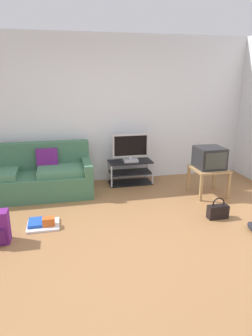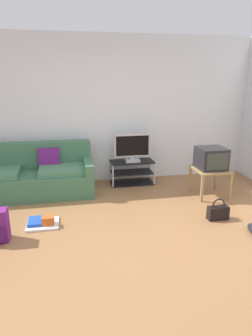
{
  "view_description": "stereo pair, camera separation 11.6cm",
  "coord_description": "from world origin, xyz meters",
  "px_view_note": "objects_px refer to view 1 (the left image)",
  "views": [
    {
      "loc": [
        -0.65,
        -3.21,
        1.95
      ],
      "look_at": [
        0.28,
        0.92,
        0.67
      ],
      "focal_mm": 32.2,
      "sensor_mm": 36.0,
      "label": 1
    },
    {
      "loc": [
        -0.54,
        -3.23,
        1.95
      ],
      "look_at": [
        0.28,
        0.92,
        0.67
      ],
      "focal_mm": 32.2,
      "sensor_mm": 36.0,
      "label": 2
    }
  ],
  "objects_px": {
    "handbag": "(218,211)",
    "flat_tv": "(130,148)",
    "tv_stand": "(130,172)",
    "floor_tray": "(43,224)",
    "side_table": "(209,172)",
    "crt_tv": "(209,158)",
    "couch": "(29,177)"
  },
  "relations": [
    {
      "from": "floor_tray",
      "to": "tv_stand",
      "type": "bearing_deg",
      "value": 42.75
    },
    {
      "from": "tv_stand",
      "to": "flat_tv",
      "type": "relative_size",
      "value": 1.21
    },
    {
      "from": "tv_stand",
      "to": "side_table",
      "type": "relative_size",
      "value": 1.46
    },
    {
      "from": "flat_tv",
      "to": "side_table",
      "type": "distance_m",
      "value": 1.46
    },
    {
      "from": "crt_tv",
      "to": "handbag",
      "type": "relative_size",
      "value": 1.41
    },
    {
      "from": "handbag",
      "to": "tv_stand",
      "type": "bearing_deg",
      "value": 117.0
    },
    {
      "from": "handbag",
      "to": "flat_tv",
      "type": "bearing_deg",
      "value": 117.31
    },
    {
      "from": "tv_stand",
      "to": "floor_tray",
      "type": "xyz_separation_m",
      "value": [
        -1.56,
        -1.45,
        -0.18
      ]
    },
    {
      "from": "flat_tv",
      "to": "side_table",
      "type": "relative_size",
      "value": 1.2
    },
    {
      "from": "side_table",
      "to": "crt_tv",
      "type": "relative_size",
      "value": 1.24
    },
    {
      "from": "tv_stand",
      "to": "handbag",
      "type": "xyz_separation_m",
      "value": [
        0.88,
        -1.73,
        -0.11
      ]
    },
    {
      "from": "couch",
      "to": "flat_tv",
      "type": "xyz_separation_m",
      "value": [
        1.82,
        0.17,
        0.38
      ]
    },
    {
      "from": "couch",
      "to": "tv_stand",
      "type": "xyz_separation_m",
      "value": [
        1.82,
        0.2,
        -0.1
      ]
    },
    {
      "from": "couch",
      "to": "side_table",
      "type": "xyz_separation_m",
      "value": [
        2.99,
        -0.65,
        0.09
      ]
    },
    {
      "from": "tv_stand",
      "to": "flat_tv",
      "type": "height_order",
      "value": "flat_tv"
    },
    {
      "from": "handbag",
      "to": "floor_tray",
      "type": "relative_size",
      "value": 0.74
    },
    {
      "from": "tv_stand",
      "to": "handbag",
      "type": "bearing_deg",
      "value": -63.0
    },
    {
      "from": "side_table",
      "to": "couch",
      "type": "bearing_deg",
      "value": 167.69
    },
    {
      "from": "handbag",
      "to": "crt_tv",
      "type": "bearing_deg",
      "value": 72.14
    },
    {
      "from": "handbag",
      "to": "floor_tray",
      "type": "distance_m",
      "value": 2.46
    },
    {
      "from": "side_table",
      "to": "crt_tv",
      "type": "xyz_separation_m",
      "value": [
        -0.0,
        0.02,
        0.25
      ]
    },
    {
      "from": "crt_tv",
      "to": "floor_tray",
      "type": "relative_size",
      "value": 1.05
    },
    {
      "from": "crt_tv",
      "to": "floor_tray",
      "type": "xyz_separation_m",
      "value": [
        -2.74,
        -0.61,
        -0.61
      ]
    },
    {
      "from": "couch",
      "to": "floor_tray",
      "type": "distance_m",
      "value": 1.3
    },
    {
      "from": "couch",
      "to": "crt_tv",
      "type": "relative_size",
      "value": 4.69
    },
    {
      "from": "side_table",
      "to": "floor_tray",
      "type": "distance_m",
      "value": 2.82
    },
    {
      "from": "side_table",
      "to": "floor_tray",
      "type": "height_order",
      "value": "side_table"
    },
    {
      "from": "tv_stand",
      "to": "side_table",
      "type": "height_order",
      "value": "side_table"
    },
    {
      "from": "couch",
      "to": "flat_tv",
      "type": "height_order",
      "value": "flat_tv"
    },
    {
      "from": "couch",
      "to": "crt_tv",
      "type": "height_order",
      "value": "couch"
    },
    {
      "from": "couch",
      "to": "side_table",
      "type": "height_order",
      "value": "couch"
    },
    {
      "from": "couch",
      "to": "floor_tray",
      "type": "relative_size",
      "value": 4.92
    }
  ]
}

